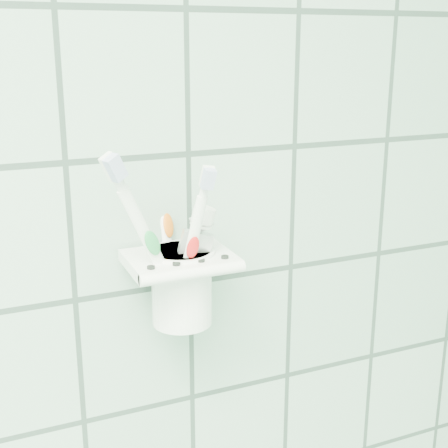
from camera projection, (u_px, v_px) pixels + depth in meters
name	position (u px, v px, depth m)	size (l,w,h in m)	color
holder_bracket	(179.00, 261.00, 0.66)	(0.11, 0.10, 0.03)	white
cup	(182.00, 283.00, 0.67)	(0.07, 0.07, 0.08)	white
toothbrush_pink	(184.00, 223.00, 0.65)	(0.09, 0.05, 0.21)	white
toothbrush_blue	(173.00, 230.00, 0.65)	(0.02, 0.08, 0.19)	white
toothbrush_orange	(174.00, 238.00, 0.65)	(0.03, 0.05, 0.18)	white
toothpaste_tube	(176.00, 253.00, 0.66)	(0.06, 0.03, 0.13)	silver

